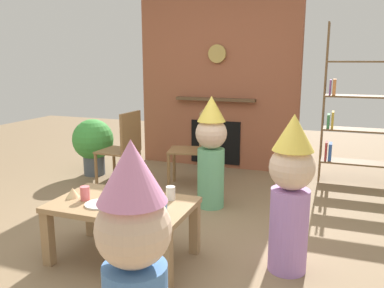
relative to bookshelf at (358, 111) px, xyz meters
The scene contains 19 objects.
ground_plane 2.97m from the bookshelf, 122.25° to the right, with size 12.00×12.00×0.00m, color #846B4C.
brick_fireplace_feature 1.83m from the bookshelf, behind, with size 2.20×0.28×2.40m.
bookshelf is the anchor object (origin of this frame).
coffee_table 3.18m from the bookshelf, 122.08° to the right, with size 1.03×0.63×0.45m.
paper_cup_near_left 3.11m from the bookshelf, 120.97° to the right, with size 0.08×0.08×0.10m, color #F2CC4C.
paper_cup_near_right 3.18m from the bookshelf, 124.49° to the right, with size 0.08×0.08×0.09m, color #8CD18C.
paper_cup_center 2.86m from the bookshelf, 118.57° to the right, with size 0.07×0.07×0.10m, color silver.
paper_cup_far_left 3.04m from the bookshelf, 116.04° to the right, with size 0.07×0.07×0.09m, color #669EE0.
paper_cup_far_right 3.36m from the bookshelf, 125.71° to the right, with size 0.07×0.07×0.10m, color #E5666B.
paper_plate_front 3.32m from the bookshelf, 122.97° to the right, with size 0.21×0.21×0.01m, color white.
paper_plate_rear 3.19m from the bookshelf, 118.27° to the right, with size 0.21×0.21×0.01m, color white.
birthday_cake_slice 3.42m from the bookshelf, 127.56° to the right, with size 0.10×0.10×0.08m, color #EAC68C.
table_fork 2.93m from the bookshelf, 122.20° to the right, with size 0.15×0.02×0.01m, color silver.
child_with_cone_hat 3.86m from the bookshelf, 104.92° to the right, with size 0.32×0.32×1.16m.
child_in_pink 2.47m from the bookshelf, 101.67° to the right, with size 0.31×0.31×1.12m.
child_by_the_chairs 1.98m from the bookshelf, 134.86° to the right, with size 0.31×0.31×1.13m.
dining_chair_left 2.78m from the bookshelf, 154.47° to the right, with size 0.42×0.42×0.90m.
dining_chair_middle 1.99m from the bookshelf, 154.18° to the right, with size 0.48×0.48×0.90m.
potted_plant_short 3.30m from the bookshelf, 165.64° to the right, with size 0.52×0.52×0.73m.
Camera 1 is at (1.27, -2.66, 1.47)m, focal length 37.01 mm.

